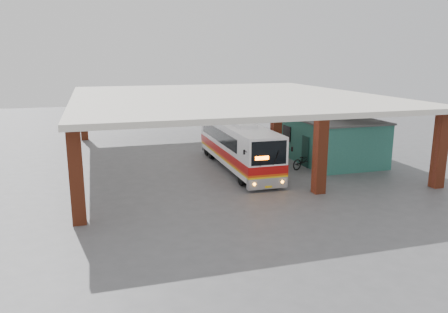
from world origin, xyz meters
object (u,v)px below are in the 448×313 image
motorcycle (304,160)px  red_chair (263,143)px  pedestrian (279,171)px  coach_bus (238,145)px

motorcycle → red_chair: (-0.22, 6.93, -0.17)m
motorcycle → red_chair: size_ratio=2.52×
pedestrian → red_chair: pedestrian is taller
motorcycle → red_chair: 6.94m
coach_bus → red_chair: 7.02m
coach_bus → pedestrian: coach_bus is taller
pedestrian → red_chair: 10.73m
pedestrian → motorcycle: bearing=-166.7°
coach_bus → red_chair: coach_bus is taller
coach_bus → pedestrian: (0.95, -4.65, -0.71)m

